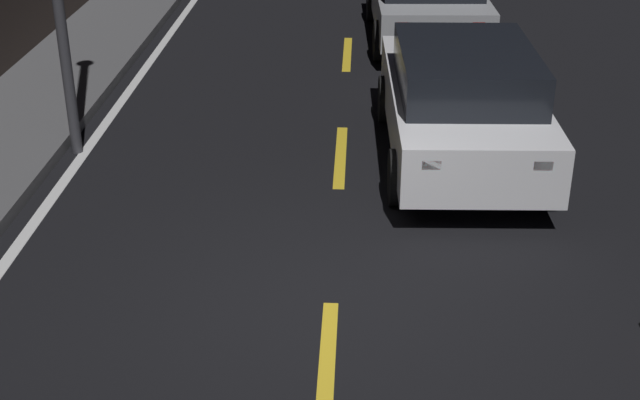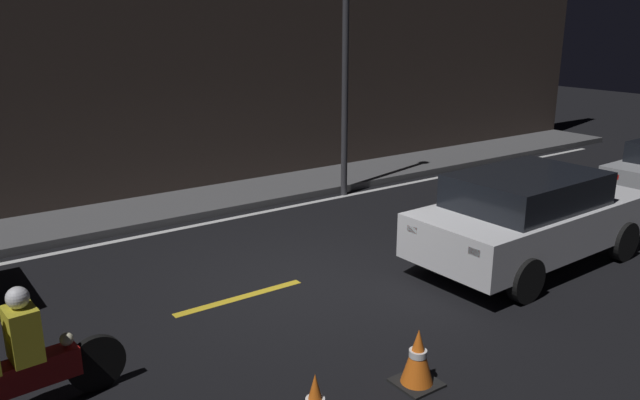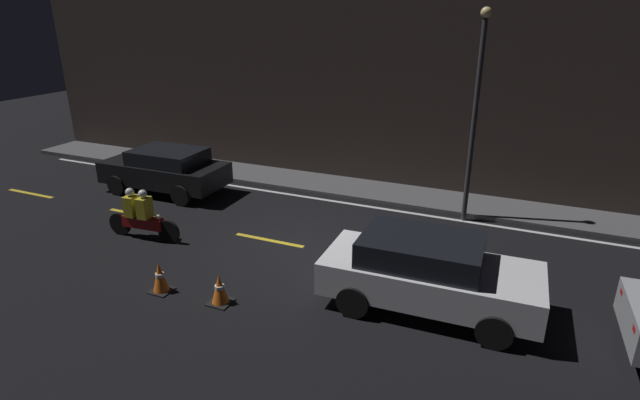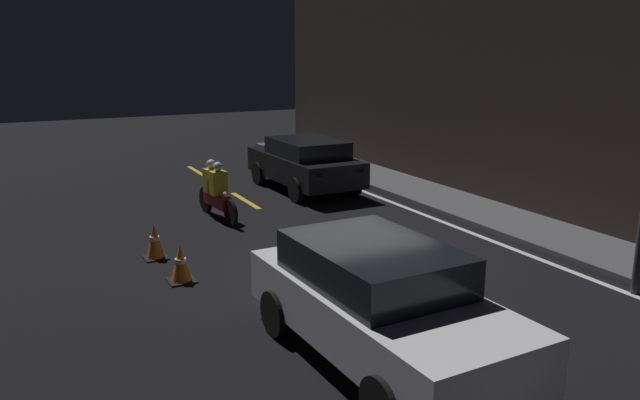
% 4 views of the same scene
% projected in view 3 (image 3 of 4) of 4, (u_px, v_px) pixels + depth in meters
% --- Properties ---
extents(ground_plane, '(56.00, 56.00, 0.00)m').
position_uv_depth(ground_plane, '(304.00, 247.00, 12.76)').
color(ground_plane, black).
extents(raised_curb, '(28.00, 1.81, 0.16)m').
position_uv_depth(raised_curb, '(361.00, 190.00, 16.59)').
color(raised_curb, '#4C4C4F').
rests_on(raised_curb, ground).
extents(building_front, '(28.00, 0.30, 7.09)m').
position_uv_depth(building_front, '(375.00, 80.00, 16.26)').
color(building_front, '#382D28').
rests_on(building_front, ground).
extents(lane_dash_a, '(2.00, 0.14, 0.01)m').
position_uv_depth(lane_dash_a, '(31.00, 193.00, 16.49)').
color(lane_dash_a, gold).
rests_on(lane_dash_a, ground).
extents(lane_dash_b, '(2.00, 0.14, 0.01)m').
position_uv_depth(lane_dash_b, '(136.00, 214.00, 14.81)').
color(lane_dash_b, gold).
rests_on(lane_dash_b, ground).
extents(lane_dash_c, '(2.00, 0.14, 0.01)m').
position_uv_depth(lane_dash_c, '(269.00, 240.00, 13.13)').
color(lane_dash_c, gold).
rests_on(lane_dash_c, ground).
extents(lane_dash_d, '(2.00, 0.14, 0.01)m').
position_uv_depth(lane_dash_d, '(441.00, 274.00, 11.45)').
color(lane_dash_d, gold).
rests_on(lane_dash_d, ground).
extents(lane_solid_kerb, '(25.20, 0.14, 0.01)m').
position_uv_depth(lane_solid_kerb, '(349.00, 204.00, 15.63)').
color(lane_solid_kerb, silver).
rests_on(lane_solid_kerb, ground).
extents(van_black, '(4.14, 1.99, 1.46)m').
position_uv_depth(van_black, '(166.00, 169.00, 16.39)').
color(van_black, black).
rests_on(van_black, ground).
extents(sedan_white, '(4.30, 2.02, 1.53)m').
position_uv_depth(sedan_white, '(427.00, 272.00, 9.89)').
color(sedan_white, silver).
rests_on(sedan_white, ground).
extents(motorcycle, '(2.15, 0.41, 1.38)m').
position_uv_depth(motorcycle, '(140.00, 215.00, 13.03)').
color(motorcycle, black).
rests_on(motorcycle, ground).
extents(traffic_cone_near, '(0.44, 0.44, 0.70)m').
position_uv_depth(traffic_cone_near, '(160.00, 277.00, 10.62)').
color(traffic_cone_near, black).
rests_on(traffic_cone_near, ground).
extents(traffic_cone_mid, '(0.46, 0.46, 0.66)m').
position_uv_depth(traffic_cone_mid, '(220.00, 289.00, 10.20)').
color(traffic_cone_mid, black).
rests_on(traffic_cone_mid, ground).
extents(street_lamp, '(0.28, 0.28, 5.76)m').
position_uv_depth(street_lamp, '(476.00, 108.00, 13.27)').
color(street_lamp, '#333338').
rests_on(street_lamp, ground).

